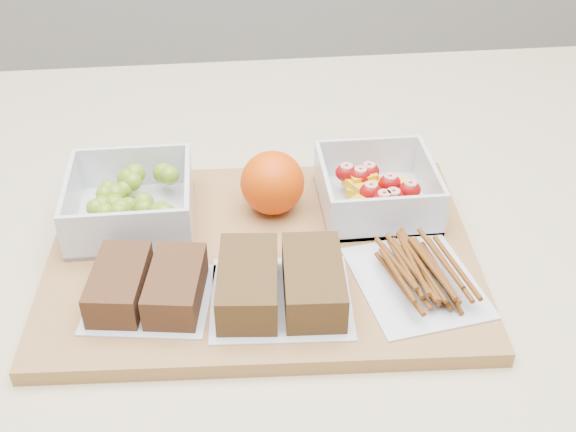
% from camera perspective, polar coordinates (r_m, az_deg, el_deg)
% --- Properties ---
extents(cutting_board, '(0.44, 0.32, 0.02)m').
position_cam_1_polar(cutting_board, '(0.72, -2.05, -3.15)').
color(cutting_board, '#A27543').
rests_on(cutting_board, counter).
extents(grape_container, '(0.13, 0.13, 0.05)m').
position_cam_1_polar(grape_container, '(0.76, -12.21, 1.13)').
color(grape_container, silver).
rests_on(grape_container, cutting_board).
extents(fruit_container, '(0.12, 0.12, 0.05)m').
position_cam_1_polar(fruit_container, '(0.77, 6.99, 1.97)').
color(fruit_container, silver).
rests_on(fruit_container, cutting_board).
extents(orange, '(0.07, 0.07, 0.07)m').
position_cam_1_polar(orange, '(0.75, -1.24, 2.64)').
color(orange, '#E54805').
rests_on(orange, cutting_board).
extents(sandwich_bag_left, '(0.12, 0.11, 0.03)m').
position_cam_1_polar(sandwich_bag_left, '(0.66, -11.03, -5.43)').
color(sandwich_bag_left, silver).
rests_on(sandwich_bag_left, cutting_board).
extents(sandwich_bag_center, '(0.13, 0.12, 0.04)m').
position_cam_1_polar(sandwich_bag_center, '(0.65, -0.58, -5.33)').
color(sandwich_bag_center, silver).
rests_on(sandwich_bag_center, cutting_board).
extents(pretzel_bag, '(0.13, 0.15, 0.03)m').
position_cam_1_polar(pretzel_bag, '(0.68, 10.21, -4.34)').
color(pretzel_bag, silver).
rests_on(pretzel_bag, cutting_board).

